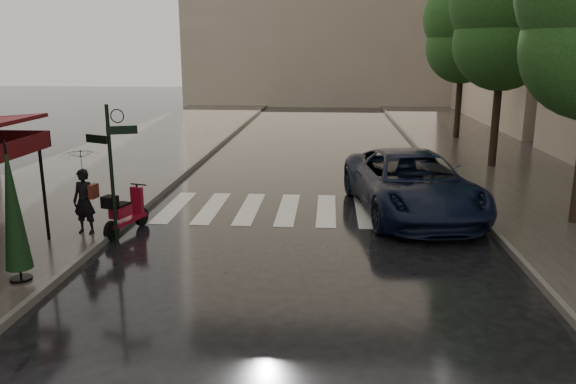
# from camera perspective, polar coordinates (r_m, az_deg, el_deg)

# --- Properties ---
(ground) EXTENTS (120.00, 120.00, 0.00)m
(ground) POSITION_cam_1_polar(r_m,az_deg,el_deg) (10.28, -16.65, -10.57)
(ground) COLOR black
(ground) RESTS_ON ground
(sidewalk_near) EXTENTS (6.00, 60.00, 0.12)m
(sidewalk_near) POSITION_cam_1_polar(r_m,az_deg,el_deg) (22.58, -16.72, 2.95)
(sidewalk_near) COLOR #38332D
(sidewalk_near) RESTS_ON ground
(sidewalk_far) EXTENTS (5.50, 60.00, 0.12)m
(sidewalk_far) POSITION_cam_1_polar(r_m,az_deg,el_deg) (22.14, 21.82, 2.32)
(sidewalk_far) COLOR #38332D
(sidewalk_far) RESTS_ON ground
(curb_near) EXTENTS (0.12, 60.00, 0.16)m
(curb_near) POSITION_cam_1_polar(r_m,az_deg,el_deg) (21.68, -9.16, 2.96)
(curb_near) COLOR #595651
(curb_near) RESTS_ON ground
(curb_far) EXTENTS (0.12, 60.00, 0.16)m
(curb_far) POSITION_cam_1_polar(r_m,az_deg,el_deg) (21.45, 14.67, 2.57)
(curb_far) COLOR #595651
(curb_far) RESTS_ON ground
(crosswalk) EXTENTS (7.85, 3.20, 0.01)m
(crosswalk) POSITION_cam_1_polar(r_m,az_deg,el_deg) (15.28, 1.95, -1.80)
(crosswalk) COLOR silver
(crosswalk) RESTS_ON ground
(signpost) EXTENTS (1.17, 0.29, 3.10)m
(signpost) POSITION_cam_1_polar(r_m,az_deg,el_deg) (12.83, -17.53, 2.86)
(signpost) COLOR black
(signpost) RESTS_ON ground
(tree_mid) EXTENTS (3.80, 3.80, 8.34)m
(tree_mid) POSITION_cam_1_polar(r_m,az_deg,el_deg) (21.58, 21.22, 16.91)
(tree_mid) COLOR black
(tree_mid) RESTS_ON sidewalk_far
(tree_far) EXTENTS (3.80, 3.80, 8.16)m
(tree_far) POSITION_cam_1_polar(r_m,az_deg,el_deg) (28.39, 17.47, 16.02)
(tree_far) COLOR black
(tree_far) RESTS_ON sidewalk_far
(pedestrian_with_umbrella) EXTENTS (1.00, 1.01, 2.36)m
(pedestrian_with_umbrella) POSITION_cam_1_polar(r_m,az_deg,el_deg) (13.42, -20.25, 2.51)
(pedestrian_with_umbrella) COLOR black
(pedestrian_with_umbrella) RESTS_ON sidewalk_near
(scooter) EXTENTS (0.71, 1.59, 1.07)m
(scooter) POSITION_cam_1_polar(r_m,az_deg,el_deg) (13.74, -16.24, -2.06)
(scooter) COLOR black
(scooter) RESTS_ON ground
(parked_car) EXTENTS (3.58, 6.23, 1.64)m
(parked_car) POSITION_cam_1_polar(r_m,az_deg,el_deg) (15.11, 12.43, 0.86)
(parked_car) COLOR black
(parked_car) RESTS_ON ground
(parasol_back) EXTENTS (0.48, 0.48, 2.55)m
(parasol_back) POSITION_cam_1_polar(r_m,az_deg,el_deg) (11.09, -26.19, -1.46)
(parasol_back) COLOR black
(parasol_back) RESTS_ON sidewalk_near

